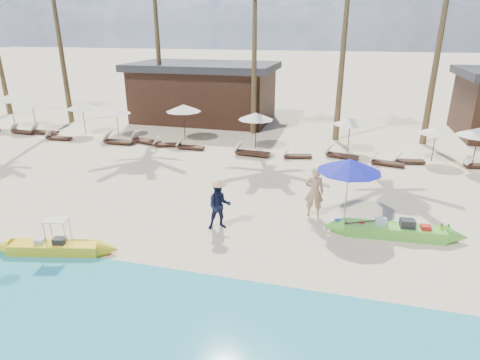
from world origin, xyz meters
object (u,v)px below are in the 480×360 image
(green_canoe, at_px, (393,230))
(yellow_canoe, at_px, (55,248))
(tourist, at_px, (314,192))
(blue_umbrella, at_px, (349,165))

(green_canoe, bearing_deg, yellow_canoe, -163.65)
(tourist, xyz_separation_m, blue_umbrella, (1.17, -0.26, 1.24))
(green_canoe, height_order, tourist, tourist)
(green_canoe, bearing_deg, tourist, 156.85)
(green_canoe, xyz_separation_m, yellow_canoe, (-10.55, -3.91, -0.04))
(blue_umbrella, bearing_deg, yellow_canoe, -152.49)
(tourist, distance_m, blue_umbrella, 1.73)
(yellow_canoe, distance_m, blue_umbrella, 10.24)
(yellow_canoe, bearing_deg, blue_umbrella, 14.70)
(green_canoe, relative_size, blue_umbrella, 2.19)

